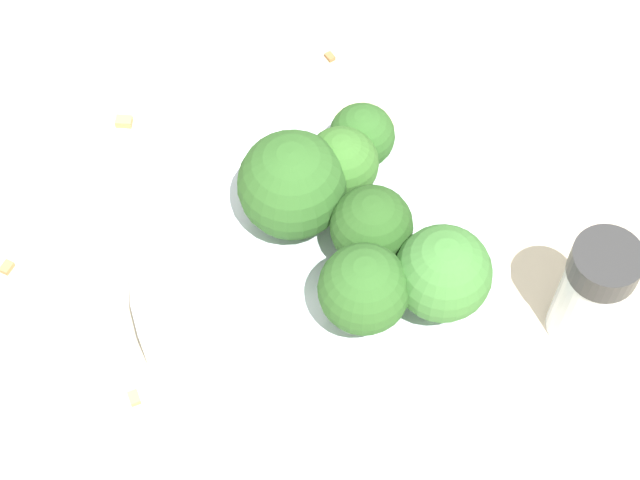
{
  "coord_description": "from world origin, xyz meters",
  "views": [
    {
      "loc": [
        -0.23,
        -0.15,
        0.54
      ],
      "look_at": [
        0.0,
        0.0,
        0.07
      ],
      "focal_mm": 60.0,
      "sensor_mm": 36.0,
      "label": 1
    }
  ],
  "objects": [
    {
      "name": "almond_crumb_2",
      "position": [
        0.15,
        0.09,
        0.0
      ],
      "size": [
        0.01,
        0.01,
        0.01
      ],
      "primitive_type": "cube",
      "rotation": [
        0.0,
        0.0,
        4.3
      ],
      "color": "olive",
      "rests_on": "ground_plane"
    },
    {
      "name": "broccoli_floret_5",
      "position": [
        0.02,
        -0.06,
        0.07
      ],
      "size": [
        0.05,
        0.05,
        0.06
      ],
      "color": "#8EB770",
      "rests_on": "bowl"
    },
    {
      "name": "bowl",
      "position": [
        0.0,
        0.0,
        0.02
      ],
      "size": [
        0.2,
        0.2,
        0.04
      ],
      "primitive_type": "cylinder",
      "color": "silver",
      "rests_on": "ground_plane"
    },
    {
      "name": "almond_crumb_3",
      "position": [
        -0.08,
        0.16,
        0.0
      ],
      "size": [
        0.01,
        0.01,
        0.01
      ],
      "primitive_type": "cube",
      "rotation": [
        0.0,
        0.0,
        3.28
      ],
      "color": "#AD7F4C",
      "rests_on": "ground_plane"
    },
    {
      "name": "almond_crumb_0",
      "position": [
        -0.1,
        0.05,
        0.0
      ],
      "size": [
        0.01,
        0.01,
        0.01
      ],
      "primitive_type": "cube",
      "rotation": [
        0.0,
        0.0,
        0.97
      ],
      "color": "tan",
      "rests_on": "ground_plane"
    },
    {
      "name": "broccoli_floret_4",
      "position": [
        0.05,
        0.02,
        0.07
      ],
      "size": [
        0.04,
        0.04,
        0.05
      ],
      "color": "#8EB770",
      "rests_on": "bowl"
    },
    {
      "name": "broccoli_floret_2",
      "position": [
        -0.01,
        -0.03,
        0.07
      ],
      "size": [
        0.05,
        0.05,
        0.06
      ],
      "color": "#7A9E5B",
      "rests_on": "bowl"
    },
    {
      "name": "broccoli_floret_0",
      "position": [
        0.07,
        0.02,
        0.06
      ],
      "size": [
        0.04,
        0.04,
        0.04
      ],
      "color": "#84AD66",
      "rests_on": "bowl"
    },
    {
      "name": "broccoli_floret_3",
      "position": [
        0.02,
        0.03,
        0.07
      ],
      "size": [
        0.06,
        0.06,
        0.06
      ],
      "color": "#7A9E5B",
      "rests_on": "bowl"
    },
    {
      "name": "almond_crumb_1",
      "position": [
        0.04,
        0.17,
        0.0
      ],
      "size": [
        0.01,
        0.01,
        0.01
      ],
      "primitive_type": "cube",
      "rotation": [
        0.0,
        0.0,
        5.22
      ],
      "color": "tan",
      "rests_on": "ground_plane"
    },
    {
      "name": "broccoli_floret_1",
      "position": [
        0.02,
        -0.02,
        0.07
      ],
      "size": [
        0.04,
        0.04,
        0.05
      ],
      "color": "#84AD66",
      "rests_on": "bowl"
    },
    {
      "name": "pepper_shaker",
      "position": [
        0.07,
        -0.13,
        0.04
      ],
      "size": [
        0.04,
        0.04,
        0.08
      ],
      "color": "silver",
      "rests_on": "ground_plane"
    },
    {
      "name": "ground_plane",
      "position": [
        0.0,
        0.0,
        0.0
      ],
      "size": [
        3.0,
        3.0,
        0.0
      ],
      "primitive_type": "plane",
      "color": "beige"
    }
  ]
}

